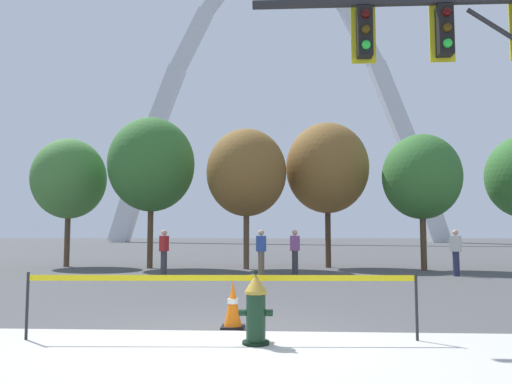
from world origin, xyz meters
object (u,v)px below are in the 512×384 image
at_px(monument_arch, 276,110).
at_px(fire_hydrant, 256,309).
at_px(pedestrian_walking_right, 261,252).
at_px(pedestrian_walking_left, 295,251).
at_px(pedestrian_near_trees, 456,252).
at_px(pedestrian_standing_center, 164,252).
at_px(traffic_signal_gantry, 508,73).
at_px(traffic_cone_by_hydrant, 233,305).

bearing_deg(monument_arch, fire_hydrant, -89.66).
distance_m(monument_arch, pedestrian_walking_right, 60.80).
bearing_deg(pedestrian_walking_right, pedestrian_walking_left, 30.66).
bearing_deg(pedestrian_near_trees, pedestrian_walking_right, -178.04).
xyz_separation_m(pedestrian_walking_left, pedestrian_near_trees, (5.51, -0.48, 0.00)).
height_order(pedestrian_walking_left, pedestrian_standing_center, same).
bearing_deg(traffic_signal_gantry, traffic_cone_by_hydrant, -171.24).
distance_m(pedestrian_walking_right, pedestrian_near_trees, 6.70).
xyz_separation_m(monument_arch, pedestrian_near_trees, (6.74, -57.34, -19.57)).
distance_m(traffic_signal_gantry, pedestrian_near_trees, 9.65).
relative_size(pedestrian_walking_left, pedestrian_walking_right, 1.00).
relative_size(traffic_signal_gantry, pedestrian_near_trees, 4.04).
bearing_deg(pedestrian_near_trees, traffic_cone_by_hydrant, -125.44).
distance_m(traffic_cone_by_hydrant, pedestrian_walking_left, 10.07).
distance_m(fire_hydrant, traffic_cone_by_hydrant, 1.23).
xyz_separation_m(traffic_signal_gantry, pedestrian_walking_left, (-3.46, 9.26, -3.45)).
height_order(fire_hydrant, pedestrian_walking_left, pedestrian_walking_left).
distance_m(traffic_cone_by_hydrant, pedestrian_near_trees, 11.68).
relative_size(fire_hydrant, traffic_signal_gantry, 0.15).
relative_size(traffic_cone_by_hydrant, traffic_signal_gantry, 0.11).
bearing_deg(traffic_signal_gantry, monument_arch, 94.06).
bearing_deg(pedestrian_near_trees, pedestrian_walking_left, 175.06).
height_order(monument_arch, pedestrian_near_trees, monument_arch).
bearing_deg(pedestrian_walking_right, traffic_signal_gantry, -61.45).
relative_size(traffic_signal_gantry, pedestrian_walking_left, 4.04).
bearing_deg(pedestrian_walking_left, monument_arch, 91.24).
bearing_deg(traffic_cone_by_hydrant, traffic_signal_gantry, 8.76).
bearing_deg(traffic_cone_by_hydrant, pedestrian_standing_center, 109.80).
relative_size(fire_hydrant, pedestrian_standing_center, 0.62).
height_order(traffic_cone_by_hydrant, pedestrian_walking_left, pedestrian_walking_left).
height_order(pedestrian_walking_left, pedestrian_near_trees, same).
bearing_deg(pedestrian_walking_left, fire_hydrant, -94.27).
bearing_deg(traffic_cone_by_hydrant, monument_arch, 89.98).
xyz_separation_m(traffic_cone_by_hydrant, traffic_signal_gantry, (4.72, 0.73, 3.91)).
height_order(traffic_signal_gantry, pedestrian_walking_left, traffic_signal_gantry).
height_order(traffic_cone_by_hydrant, pedestrian_walking_right, pedestrian_walking_right).
distance_m(monument_arch, pedestrian_standing_center, 60.87).
bearing_deg(pedestrian_standing_center, fire_hydrant, -70.16).
height_order(pedestrian_walking_left, pedestrian_walking_right, same).
bearing_deg(pedestrian_near_trees, monument_arch, 96.71).
xyz_separation_m(traffic_cone_by_hydrant, monument_arch, (0.02, 66.84, 20.03)).
relative_size(traffic_signal_gantry, pedestrian_standing_center, 4.04).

